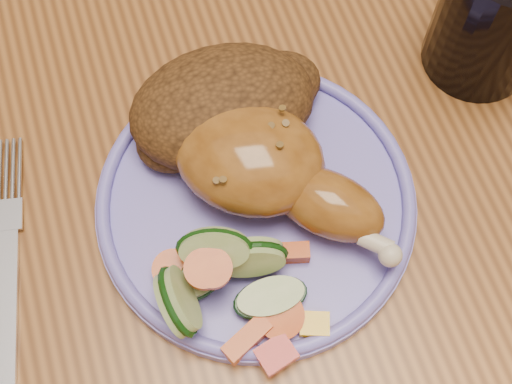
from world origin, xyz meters
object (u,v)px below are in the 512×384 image
(plate, at_px, (256,204))
(fork, at_px, (7,273))
(dining_table, at_px, (335,132))
(drinking_glass, at_px, (496,13))

(plate, xyz_separation_m, fork, (-0.18, 0.00, -0.00))
(dining_table, relative_size, plate, 6.00)
(plate, height_order, drinking_glass, drinking_glass)
(dining_table, relative_size, drinking_glass, 12.19)
(drinking_glass, bearing_deg, dining_table, 174.47)
(plate, bearing_deg, dining_table, 38.70)
(plate, distance_m, fork, 0.18)
(dining_table, height_order, plate, plate)
(dining_table, bearing_deg, fork, -164.88)
(dining_table, distance_m, plate, 0.16)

